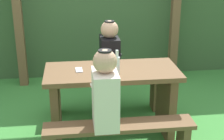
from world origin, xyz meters
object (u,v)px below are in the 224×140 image
Objects in this scene: bench_near at (119,136)px; bottle_left at (117,64)px; bench_far at (107,88)px; person_white_shirt at (105,92)px; picnic_table at (112,92)px; person_black_coat at (110,52)px; drinking_glass at (115,64)px; cell_phone at (79,70)px.

bench_near is 5.66× the size of bottle_left.
bench_near is 0.72m from bottle_left.
bench_near and bench_far have the same top height.
bench_near is 1.15m from bench_far.
person_white_shirt reaches higher than bench_far.
person_black_coat is (0.04, 0.57, 0.26)m from picnic_table.
drinking_glass is at bearing 86.41° from bench_near.
drinking_glass is (0.04, 0.06, 0.29)m from picnic_table.
cell_phone is (-0.38, -0.55, -0.00)m from person_black_coat.
drinking_glass is at bearing -90.06° from person_black_coat.
bottle_left is (-0.00, -0.18, 0.06)m from drinking_glass.
picnic_table is 0.64m from person_white_shirt.
person_black_coat reaches higher than bench_far.
bench_near is at bearing -1.47° from person_white_shirt.
person_black_coat is at bearing 89.62° from bottle_left.
bottle_left is at bearing -90.38° from person_black_coat.
drinking_glass is 0.19m from bottle_left.
bench_far is 0.71m from drinking_glass.
cell_phone reaches higher than bench_far.
picnic_table is at bearing 106.61° from bottle_left.
picnic_table is at bearing 90.00° from bench_near.
bench_far is at bearing 90.00° from bench_near.
bench_far is 0.80m from cell_phone.
bench_far is (0.00, 0.57, -0.20)m from picnic_table.
picnic_table is 10.00× the size of cell_phone.
drinking_glass is (0.04, -0.51, 0.49)m from bench_far.
bench_near is 17.42× the size of drinking_glass.
bench_far is 0.89m from bottle_left.
cell_phone reaches higher than bench_near.
drinking_glass reaches higher than bench_near.
bottle_left is at bearing -91.32° from drinking_glass.
person_black_coat is 0.51m from drinking_glass.
picnic_table is 1.00× the size of bench_far.
drinking_glass is 0.57× the size of cell_phone.
cell_phone is at bearing -174.35° from drinking_glass.
picnic_table reaches higher than bench_near.
bench_near is at bearing -93.59° from drinking_glass.
person_white_shirt is 0.65m from drinking_glass.
cell_phone is (-0.34, -0.55, 0.46)m from bench_far.
picnic_table is at bearing -90.00° from bench_far.
bottle_left reaches higher than picnic_table.
person_black_coat is 2.91× the size of bottle_left.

